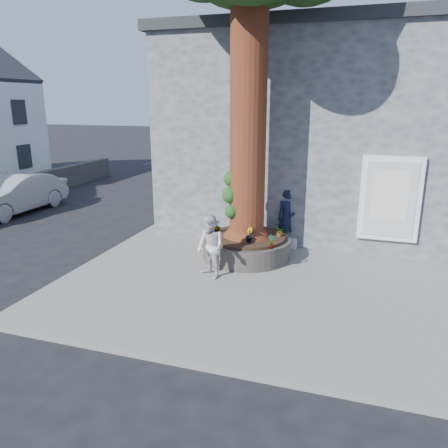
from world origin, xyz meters
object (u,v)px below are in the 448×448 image
(man, at_px, (287,218))
(planter, at_px, (246,247))
(car_silver, at_px, (14,194))
(woman, at_px, (210,247))

(man, bearing_deg, planter, -156.75)
(planter, height_order, car_silver, car_silver)
(woman, distance_m, car_silver, 10.08)
(man, distance_m, car_silver, 10.64)
(car_silver, bearing_deg, man, -5.27)
(planter, height_order, woman, woman)
(woman, relative_size, car_silver, 0.34)
(man, bearing_deg, woman, -146.65)
(car_silver, bearing_deg, planter, -12.81)
(planter, relative_size, car_silver, 0.52)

